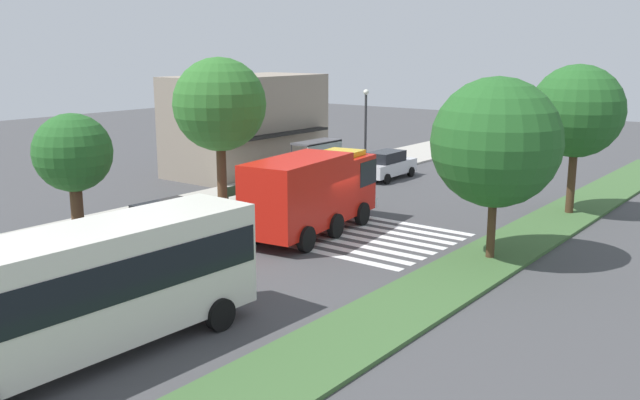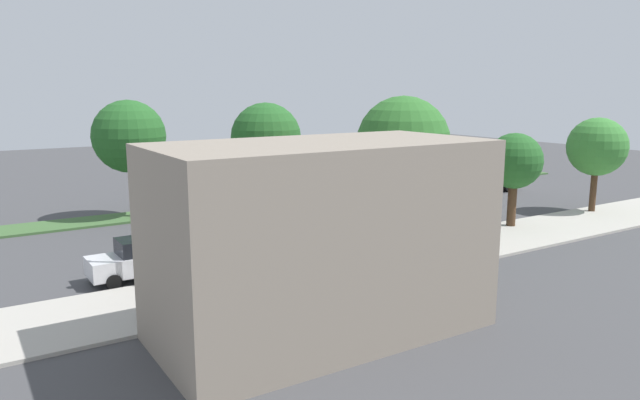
{
  "view_description": "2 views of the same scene",
  "coord_description": "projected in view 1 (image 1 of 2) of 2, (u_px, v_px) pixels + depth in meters",
  "views": [
    {
      "loc": [
        -25.1,
        -18.38,
        8.3
      ],
      "look_at": [
        0.29,
        1.04,
        1.26
      ],
      "focal_mm": 38.88,
      "sensor_mm": 36.0,
      "label": 1
    },
    {
      "loc": [
        19.36,
        30.12,
        8.16
      ],
      "look_at": [
        0.61,
        0.43,
        1.56
      ],
      "focal_mm": 33.04,
      "sensor_mm": 36.0,
      "label": 2
    }
  ],
  "objects": [
    {
      "name": "median_tree_west",
      "position": [
        577.0,
        111.0,
        34.03
      ],
      "size": [
        4.58,
        4.58,
        7.41
      ],
      "color": "#47301E",
      "rests_on": "median_strip"
    },
    {
      "name": "bench_west_of_shelter",
      "position": [
        235.0,
        193.0,
        37.59
      ],
      "size": [
        1.6,
        0.5,
        0.9
      ],
      "color": "#2D472D",
      "rests_on": "sidewalk"
    },
    {
      "name": "crosswalk",
      "position": [
        334.0,
        230.0,
        32.13
      ],
      "size": [
        6.75,
        11.1,
        0.01
      ],
      "color": "silver",
      "rests_on": "ground_plane"
    },
    {
      "name": "storefront_building",
      "position": [
        247.0,
        124.0,
        46.89
      ],
      "size": [
        11.06,
        6.33,
        6.51
      ],
      "color": "gray",
      "rests_on": "ground_plane"
    },
    {
      "name": "sidewalk",
      "position": [
        204.0,
        204.0,
        37.33
      ],
      "size": [
        60.0,
        5.13,
        0.14
      ],
      "primitive_type": "cube",
      "color": "#ADA89E",
      "rests_on": "ground_plane"
    },
    {
      "name": "street_lamp",
      "position": [
        366.0,
        124.0,
        45.28
      ],
      "size": [
        0.36,
        0.36,
        5.53
      ],
      "color": "#2D2D30",
      "rests_on": "sidewalk"
    },
    {
      "name": "ground_plane",
      "position": [
        334.0,
        230.0,
        32.16
      ],
      "size": [
        120.0,
        120.0,
        0.0
      ],
      "primitive_type": "plane",
      "color": "#424244"
    },
    {
      "name": "transit_bus",
      "position": [
        84.0,
        285.0,
        18.4
      ],
      "size": [
        10.45,
        3.11,
        3.62
      ],
      "rotation": [
        0.0,
        0.0,
        3.11
      ],
      "color": "silver",
      "rests_on": "ground_plane"
    },
    {
      "name": "median_strip",
      "position": [
        489.0,
        259.0,
        27.6
      ],
      "size": [
        60.0,
        3.0,
        0.14
      ],
      "primitive_type": "cube",
      "color": "#3D6033",
      "rests_on": "ground_plane"
    },
    {
      "name": "parked_car_west",
      "position": [
        169.0,
        220.0,
        30.59
      ],
      "size": [
        4.82,
        2.1,
        1.68
      ],
      "rotation": [
        0.0,
        0.0,
        -0.02
      ],
      "color": "navy",
      "rests_on": "ground_plane"
    },
    {
      "name": "sidewalk_tree_center",
      "position": [
        220.0,
        105.0,
        35.15
      ],
      "size": [
        4.76,
        4.76,
        7.73
      ],
      "color": "#47301E",
      "rests_on": "sidewalk"
    },
    {
      "name": "sidewalk_tree_west",
      "position": [
        73.0,
        154.0,
        28.83
      ],
      "size": [
        3.29,
        3.29,
        5.54
      ],
      "color": "#47301E",
      "rests_on": "sidewalk"
    },
    {
      "name": "median_tree_far_west",
      "position": [
        496.0,
        142.0,
        26.66
      ],
      "size": [
        5.05,
        5.05,
        7.13
      ],
      "color": "#47301E",
      "rests_on": "median_strip"
    },
    {
      "name": "bus_stop_shelter",
      "position": [
        321.0,
        153.0,
        43.26
      ],
      "size": [
        3.5,
        1.4,
        2.46
      ],
      "color": "#4C4C51",
      "rests_on": "sidewalk"
    },
    {
      "name": "fire_truck",
      "position": [
        314.0,
        189.0,
        31.34
      ],
      "size": [
        8.49,
        3.61,
        3.63
      ],
      "rotation": [
        0.0,
        0.0,
        0.13
      ],
      "color": "red",
      "rests_on": "ground_plane"
    },
    {
      "name": "parked_car_mid",
      "position": [
        387.0,
        165.0,
        44.64
      ],
      "size": [
        4.75,
        2.07,
        1.81
      ],
      "rotation": [
        0.0,
        0.0,
        0.02
      ],
      "color": "silver",
      "rests_on": "ground_plane"
    },
    {
      "name": "bench_near_shelter",
      "position": [
        279.0,
        183.0,
        40.43
      ],
      "size": [
        1.6,
        0.5,
        0.9
      ],
      "color": "#4C3823",
      "rests_on": "sidewalk"
    }
  ]
}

